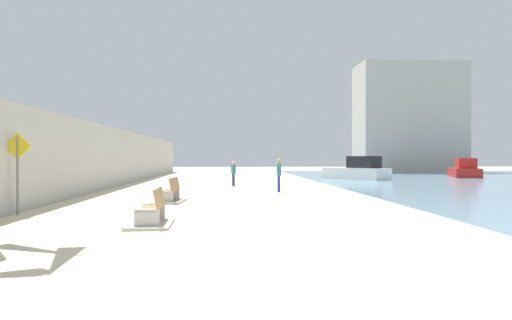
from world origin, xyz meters
name	(u,v)px	position (x,y,z in m)	size (l,w,h in m)	color
ground_plane	(235,188)	(0.00, 18.00, 0.00)	(120.00, 120.00, 0.00)	beige
seawall	(103,157)	(-7.50, 18.00, 1.77)	(0.80, 64.00, 3.54)	#ADAAA3
bench_near	(152,216)	(-2.38, 2.55, 0.23)	(1.16, 2.13, 0.98)	#ADAAA3
bench_far	(169,196)	(-2.70, 9.13, 0.23)	(1.26, 2.18, 0.98)	#ADAAA3
person_walking	(279,173)	(2.19, 14.37, 0.99)	(0.23, 0.53, 1.70)	navy
person_standing	(233,172)	(-0.06, 19.58, 0.88)	(0.30, 0.49, 1.54)	navy
boat_far_left	(465,170)	(20.28, 31.34, 0.64)	(3.48, 5.50, 1.66)	red
boat_mid_bay	(357,171)	(9.85, 27.93, 0.71)	(4.64, 5.84, 1.82)	white
pedestrian_sign	(18,164)	(-6.84, 5.03, 1.59)	(0.85, 0.08, 2.55)	slate
harbor_building	(409,119)	(20.79, 46.00, 6.30)	(12.00, 6.00, 12.59)	#ADAAA3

